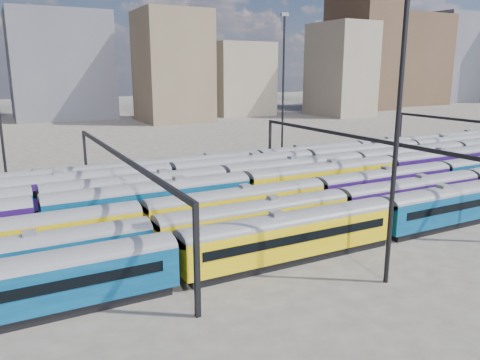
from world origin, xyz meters
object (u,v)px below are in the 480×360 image
rake_2 (142,217)px  mast_2 (400,101)px  rake_1 (410,192)px  rake_0 (292,231)px

rake_2 → mast_2: mast_2 is taller
rake_2 → mast_2: 24.97m
rake_1 → mast_2: bearing=-142.0°
rake_0 → rake_1: 20.10m
rake_1 → rake_2: 30.13m
rake_2 → mast_2: (14.36, -17.00, 11.33)m
rake_2 → rake_1: bearing=-9.6°
rake_0 → rake_1: rake_0 is taller
rake_0 → rake_2: (-10.24, 10.00, -0.07)m
rake_0 → rake_2: rake_0 is taller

